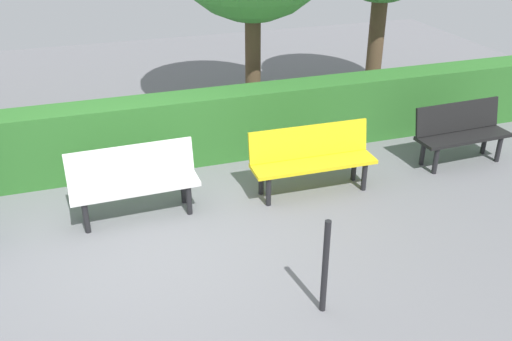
# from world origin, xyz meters

# --- Properties ---
(ground_plane) EXTENTS (18.64, 18.64, 0.00)m
(ground_plane) POSITION_xyz_m (0.00, 0.00, 0.00)
(ground_plane) COLOR slate
(bench_black) EXTENTS (1.41, 0.51, 0.86)m
(bench_black) POSITION_xyz_m (-4.61, -0.66, 0.48)
(bench_black) COLOR black
(bench_black) RESTS_ON ground_plane
(bench_yellow) EXTENTS (1.64, 0.48, 0.86)m
(bench_yellow) POSITION_xyz_m (-2.23, -0.55, 0.48)
(bench_yellow) COLOR yellow
(bench_yellow) RESTS_ON ground_plane
(bench_white) EXTENTS (1.53, 0.49, 0.86)m
(bench_white) POSITION_xyz_m (0.04, -0.65, 0.48)
(bench_white) COLOR white
(bench_white) RESTS_ON ground_plane
(hedge_row) EXTENTS (14.64, 0.55, 1.00)m
(hedge_row) POSITION_xyz_m (-1.03, -1.91, 0.50)
(hedge_row) COLOR #2D6B28
(hedge_row) RESTS_ON ground_plane
(railing_post_mid) EXTENTS (0.06, 0.06, 1.00)m
(railing_post_mid) POSITION_xyz_m (-1.40, 1.68, 0.50)
(railing_post_mid) COLOR black
(railing_post_mid) RESTS_ON ground_plane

